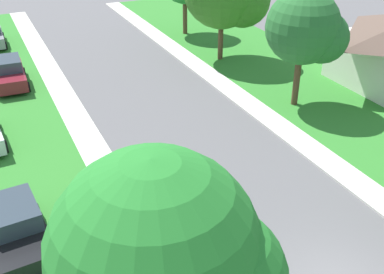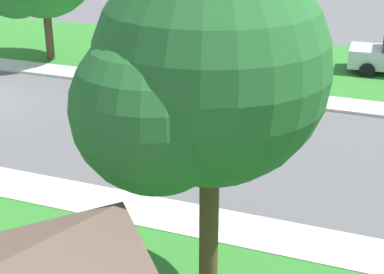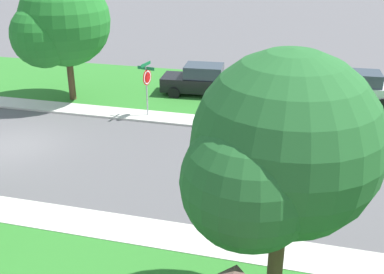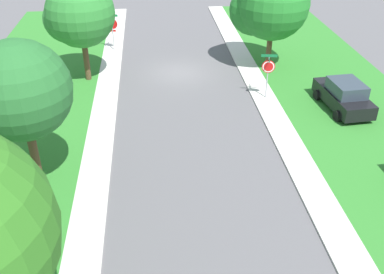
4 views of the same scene
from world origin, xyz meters
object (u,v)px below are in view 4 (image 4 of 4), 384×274
Objects in this scene: stop_sign_far_corner at (268,69)px; tree_sidewalk_mid at (268,6)px; stop_sign_near_corner at (112,26)px; tree_corner_large at (16,92)px; tree_across_right at (77,15)px; car_black_across_road at (344,96)px.

stop_sign_far_corner is 5.63m from tree_sidewalk_mid.
tree_corner_large reaches higher than stop_sign_near_corner.
tree_sidewalk_mid reaches higher than tree_corner_large.
tree_corner_large is 1.01× the size of tree_across_right.
stop_sign_far_corner is 4.47m from car_black_across_road.
stop_sign_far_corner is at bearing -149.02° from tree_corner_large.
tree_sidewalk_mid reaches higher than stop_sign_far_corner.
tree_across_right is (1.64, 5.12, 2.34)m from stop_sign_near_corner.
tree_sidewalk_mid is at bearing 158.68° from stop_sign_near_corner.
car_black_across_road is at bearing -161.28° from tree_corner_large.
stop_sign_near_corner is at bearing -21.32° from tree_sidewalk_mid.
tree_corner_large is 11.20m from tree_across_right.
car_black_across_road is at bearing 155.85° from stop_sign_far_corner.
car_black_across_road is 0.69× the size of tree_across_right.
tree_corner_large is at bearing 43.18° from tree_sidewalk_mid.
car_black_across_road is (-3.98, 1.78, -1.01)m from stop_sign_far_corner.
stop_sign_far_corner is 0.43× the size of tree_across_right.
stop_sign_near_corner reaches higher than car_black_across_road.
tree_sidewalk_mid is at bearing -101.83° from stop_sign_far_corner.
stop_sign_near_corner is at bearing -99.10° from tree_corner_large.
tree_corner_large is (2.61, 16.28, 2.50)m from stop_sign_near_corner.
tree_across_right is at bearing -94.94° from tree_corner_large.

